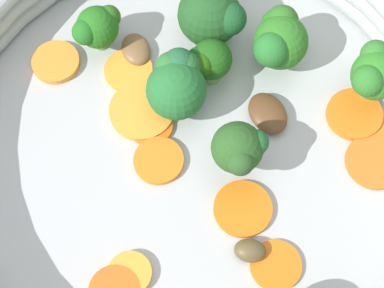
% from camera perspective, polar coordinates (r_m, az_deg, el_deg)
% --- Properties ---
extents(ground_plane, '(4.00, 4.00, 0.00)m').
position_cam_1_polar(ground_plane, '(0.47, 0.00, -1.59)').
color(ground_plane, '#27272D').
extents(skillet, '(0.34, 0.34, 0.02)m').
position_cam_1_polar(skillet, '(0.46, 0.00, -1.18)').
color(skillet, '#B2B5B7').
rests_on(skillet, ground_plane).
extents(skillet_rim_wall, '(0.35, 0.35, 0.04)m').
position_cam_1_polar(skillet_rim_wall, '(0.43, 0.00, 0.33)').
color(skillet_rim_wall, '#B1B9B7').
rests_on(skillet_rim_wall, skillet).
extents(carrot_slice_0, '(0.04, 0.04, 0.00)m').
position_cam_1_polar(carrot_slice_0, '(0.48, -5.68, 6.51)').
color(carrot_slice_0, '#F99B31').
rests_on(carrot_slice_0, skillet).
extents(carrot_slice_1, '(0.06, 0.06, 0.01)m').
position_cam_1_polar(carrot_slice_1, '(0.47, 14.22, 2.57)').
color(carrot_slice_1, orange).
rests_on(carrot_slice_1, skillet).
extents(carrot_slice_2, '(0.05, 0.05, 0.00)m').
position_cam_1_polar(carrot_slice_2, '(0.43, 4.54, -5.76)').
color(carrot_slice_2, orange).
rests_on(carrot_slice_2, skillet).
extents(carrot_slice_3, '(0.05, 0.05, 0.00)m').
position_cam_1_polar(carrot_slice_3, '(0.44, -2.83, -1.98)').
color(carrot_slice_3, orange).
rests_on(carrot_slice_3, skillet).
extents(carrot_slice_4, '(0.05, 0.05, 0.00)m').
position_cam_1_polar(carrot_slice_4, '(0.43, 7.46, -10.65)').
color(carrot_slice_4, orange).
rests_on(carrot_slice_4, skillet).
extents(carrot_slice_5, '(0.04, 0.04, 0.01)m').
position_cam_1_polar(carrot_slice_5, '(0.49, -12.01, 7.13)').
color(carrot_slice_5, orange).
rests_on(carrot_slice_5, skillet).
extents(carrot_slice_7, '(0.04, 0.04, 0.00)m').
position_cam_1_polar(carrot_slice_7, '(0.46, -3.69, 1.62)').
color(carrot_slice_7, orange).
rests_on(carrot_slice_7, skillet).
extents(carrot_slice_8, '(0.05, 0.05, 0.00)m').
position_cam_1_polar(carrot_slice_8, '(0.47, 16.49, 0.22)').
color(carrot_slice_8, orange).
rests_on(carrot_slice_8, skillet).
extents(carrot_slice_9, '(0.04, 0.04, 0.01)m').
position_cam_1_polar(carrot_slice_9, '(0.42, -5.55, -11.38)').
color(carrot_slice_9, '#F99B33').
rests_on(carrot_slice_9, skillet).
extents(carrot_slice_10, '(0.05, 0.05, 0.00)m').
position_cam_1_polar(carrot_slice_10, '(0.46, 15.97, -1.49)').
color(carrot_slice_10, orange).
rests_on(carrot_slice_10, skillet).
extents(carrot_slice_11, '(0.06, 0.06, 0.00)m').
position_cam_1_polar(carrot_slice_11, '(0.46, -4.48, 2.98)').
color(carrot_slice_11, orange).
rests_on(carrot_slice_11, skillet).
extents(broccoli_floret_0, '(0.05, 0.04, 0.05)m').
position_cam_1_polar(broccoli_floret_0, '(0.46, 7.73, 9.26)').
color(broccoli_floret_0, '#79A54F').
rests_on(broccoli_floret_0, skillet).
extents(broccoli_floret_1, '(0.03, 0.04, 0.04)m').
position_cam_1_polar(broccoli_floret_1, '(0.48, -8.44, 10.24)').
color(broccoli_floret_1, olive).
rests_on(broccoli_floret_1, skillet).
extents(broccoli_floret_2, '(0.04, 0.04, 0.05)m').
position_cam_1_polar(broccoli_floret_2, '(0.46, 16.08, 6.12)').
color(broccoli_floret_2, '#69954B').
rests_on(broccoli_floret_2, skillet).
extents(broccoli_floret_3, '(0.03, 0.03, 0.04)m').
position_cam_1_polar(broccoli_floret_3, '(0.46, 1.54, 7.38)').
color(broccoli_floret_3, '#6E9D54').
rests_on(broccoli_floret_3, skillet).
extents(broccoli_floret_4, '(0.04, 0.04, 0.05)m').
position_cam_1_polar(broccoli_floret_4, '(0.42, 4.21, -0.49)').
color(broccoli_floret_4, '#79995A').
rests_on(broccoli_floret_4, skillet).
extents(broccoli_floret_5, '(0.05, 0.05, 0.05)m').
position_cam_1_polar(broccoli_floret_5, '(0.47, 1.82, 11.56)').
color(broccoli_floret_5, '#7EAA6F').
rests_on(broccoli_floret_5, skillet).
extents(broccoli_floret_6, '(0.05, 0.04, 0.05)m').
position_cam_1_polar(broccoli_floret_6, '(0.44, -1.30, 5.43)').
color(broccoli_floret_6, '#6C955C').
rests_on(broccoli_floret_6, skillet).
extents(mushroom_piece_0, '(0.03, 0.02, 0.01)m').
position_cam_1_polar(mushroom_piece_0, '(0.48, -5.00, 8.39)').
color(mushroom_piece_0, brown).
rests_on(mushroom_piece_0, skillet).
extents(mushroom_piece_1, '(0.04, 0.03, 0.01)m').
position_cam_1_polar(mushroom_piece_1, '(0.46, 6.75, 2.73)').
color(mushroom_piece_1, brown).
rests_on(mushroom_piece_1, skillet).
extents(mushroom_piece_2, '(0.02, 0.03, 0.01)m').
position_cam_1_polar(mushroom_piece_2, '(0.42, 5.19, -9.42)').
color(mushroom_piece_2, brown).
rests_on(mushroom_piece_2, skillet).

